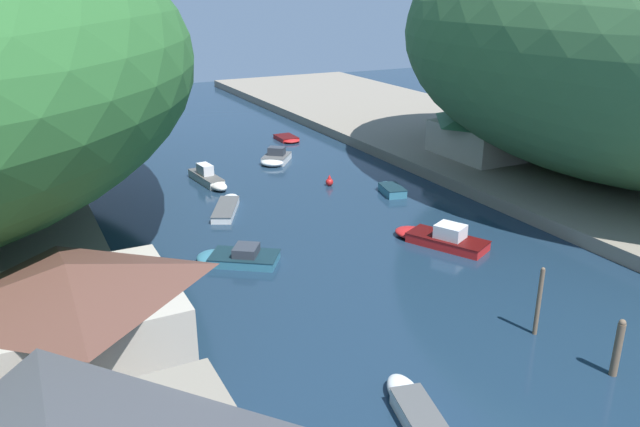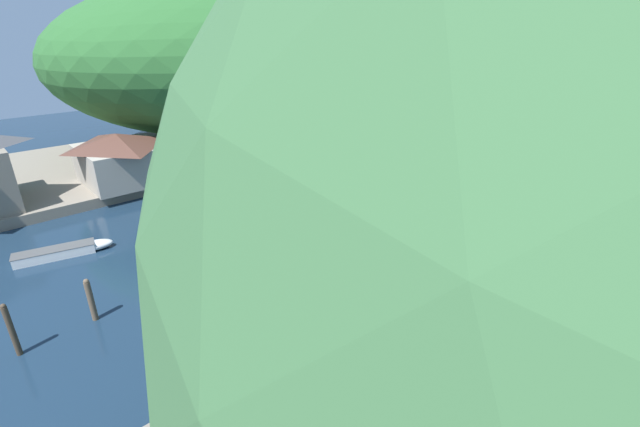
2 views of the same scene
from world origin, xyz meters
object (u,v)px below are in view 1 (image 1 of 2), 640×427
(right_bank_cottage, at_px, (477,131))
(boat_near_quay, at_px, (227,206))
(boathouse_shed, at_px, (73,319))
(boat_red_skiff, at_px, (288,139))
(boat_moored_right, at_px, (390,189))
(boat_small_dinghy, at_px, (209,179))
(boat_cabin_cruiser, at_px, (275,158))
(boat_navy_launch, at_px, (422,422))
(boat_open_rowboat, at_px, (133,150))
(boat_far_upstream, at_px, (236,257))
(channel_buoy_near, at_px, (329,181))
(boat_white_cruiser, at_px, (439,237))

(right_bank_cottage, height_order, boat_near_quay, right_bank_cottage)
(boathouse_shed, xyz_separation_m, boat_red_skiff, (24.09, 34.30, -3.11))
(boathouse_shed, bearing_deg, boat_moored_right, 32.70)
(right_bank_cottage, distance_m, boat_small_dinghy, 22.93)
(boat_cabin_cruiser, relative_size, boat_navy_launch, 0.65)
(boathouse_shed, xyz_separation_m, right_bank_cottage, (34.64, 18.39, -0.16))
(boat_navy_launch, bearing_deg, boat_moored_right, 72.46)
(boat_open_rowboat, bearing_deg, right_bank_cottage, 157.16)
(boat_far_upstream, bearing_deg, boat_red_skiff, 5.22)
(boat_red_skiff, xyz_separation_m, boat_open_rowboat, (-14.96, 2.05, 0.10))
(boathouse_shed, height_order, boat_cabin_cruiser, boathouse_shed)
(boat_red_skiff, relative_size, boat_moored_right, 1.01)
(boat_cabin_cruiser, relative_size, channel_buoy_near, 4.53)
(boat_small_dinghy, bearing_deg, boat_near_quay, 77.61)
(boat_small_dinghy, height_order, boat_open_rowboat, boat_small_dinghy)
(boat_white_cruiser, bearing_deg, boat_cabin_cruiser, 68.16)
(boat_navy_launch, bearing_deg, boathouse_shed, 157.09)
(boat_cabin_cruiser, height_order, boat_white_cruiser, boat_white_cruiser)
(boat_cabin_cruiser, distance_m, boat_far_upstream, 21.08)
(right_bank_cottage, height_order, boat_moored_right, right_bank_cottage)
(right_bank_cottage, height_order, boat_cabin_cruiser, right_bank_cottage)
(boat_white_cruiser, bearing_deg, boat_navy_launch, -155.30)
(boathouse_shed, height_order, right_bank_cottage, boathouse_shed)
(boathouse_shed, distance_m, boat_near_quay, 21.40)
(boat_white_cruiser, bearing_deg, boat_open_rowboat, 85.63)
(boat_white_cruiser, bearing_deg, right_bank_cottage, 17.26)
(boat_far_upstream, relative_size, boat_red_skiff, 1.48)
(boat_far_upstream, bearing_deg, boat_moored_right, -30.55)
(boathouse_shed, bearing_deg, channel_buoy_near, 42.59)
(boat_near_quay, bearing_deg, boat_red_skiff, 81.00)
(boat_red_skiff, relative_size, channel_buoy_near, 3.74)
(boat_small_dinghy, bearing_deg, right_bank_cottage, 159.91)
(boat_moored_right, height_order, boat_navy_launch, boat_navy_launch)
(boat_navy_launch, bearing_deg, boat_small_dinghy, 99.33)
(boat_small_dinghy, bearing_deg, boathouse_shed, 56.14)
(boat_cabin_cruiser, bearing_deg, boat_moored_right, 149.38)
(boat_moored_right, xyz_separation_m, boat_near_quay, (-12.31, 2.03, -0.06))
(boat_open_rowboat, bearing_deg, boat_cabin_cruiser, 151.67)
(boat_moored_right, relative_size, boat_near_quay, 0.60)
(boat_white_cruiser, height_order, boat_near_quay, boat_white_cruiser)
(boat_open_rowboat, bearing_deg, boat_navy_launch, 104.00)
(boat_white_cruiser, bearing_deg, boat_red_skiff, 58.34)
(boat_near_quay, distance_m, boat_small_dinghy, 6.37)
(boat_small_dinghy, bearing_deg, boat_white_cruiser, 109.78)
(boat_open_rowboat, height_order, channel_buoy_near, boat_open_rowboat)
(boat_open_rowboat, bearing_deg, boat_small_dinghy, 117.63)
(boathouse_shed, bearing_deg, boat_small_dinghy, 62.28)
(boat_far_upstream, bearing_deg, boathouse_shed, 168.50)
(boathouse_shed, relative_size, channel_buoy_near, 8.89)
(right_bank_cottage, height_order, boat_open_rowboat, right_bank_cottage)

